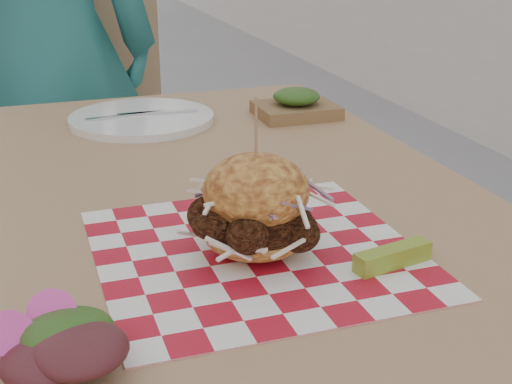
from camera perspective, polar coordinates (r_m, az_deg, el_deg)
diner at (r=1.97m, az=-16.51°, el=11.31°), size 0.67×0.53×1.60m
patio_table at (r=1.02m, az=-4.90°, el=-4.38°), size 0.80×1.20×0.75m
patio_chair at (r=2.07m, az=-13.15°, el=5.06°), size 0.54×0.55×0.95m
paper_liner at (r=0.83m, az=-0.00°, el=-4.79°), size 0.36×0.36×0.00m
sandwich at (r=0.80m, az=-0.00°, el=-1.49°), size 0.16×0.16×0.18m
pickle_spear at (r=0.80m, az=10.89°, el=-5.10°), size 0.10×0.04×0.02m
side_salad at (r=0.66m, az=-17.03°, el=-11.80°), size 0.14×0.14×0.05m
place_setting at (r=1.36m, az=-9.12°, el=5.82°), size 0.27×0.27×0.02m
kraft_tray at (r=1.38m, az=3.24°, el=6.96°), size 0.15×0.12×0.06m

